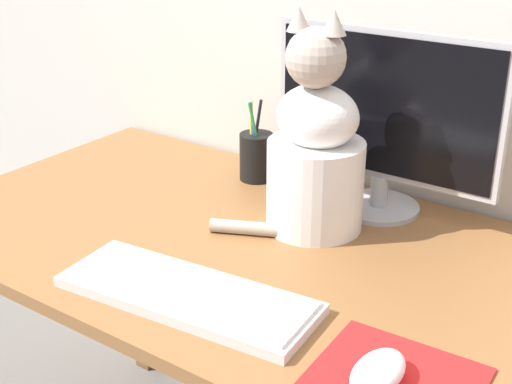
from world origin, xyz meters
name	(u,v)px	position (x,y,z in m)	size (l,w,h in m)	color
desk	(278,295)	(0.00, 0.00, 0.66)	(1.46, 0.73, 0.76)	brown
monitor	(384,117)	(0.07, 0.27, 0.96)	(0.48, 0.17, 0.37)	#B2B2B7
keyboard	(187,293)	(-0.03, -0.22, 0.77)	(0.45, 0.19, 0.02)	silver
mousepad_right	(395,380)	(0.33, -0.22, 0.76)	(0.23, 0.21, 0.00)	red
computer_mouse_right	(378,372)	(0.32, -0.24, 0.78)	(0.06, 0.11, 0.04)	white
cat	(314,151)	(0.00, 0.12, 0.92)	(0.26, 0.25, 0.43)	white
pen_cup	(256,156)	(-0.23, 0.26, 0.81)	(0.08, 0.08, 0.18)	black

